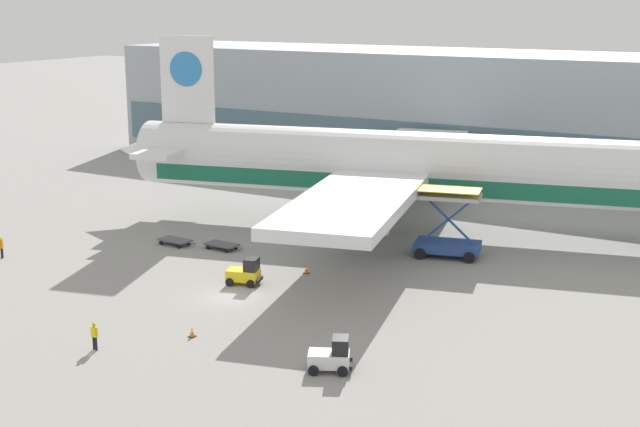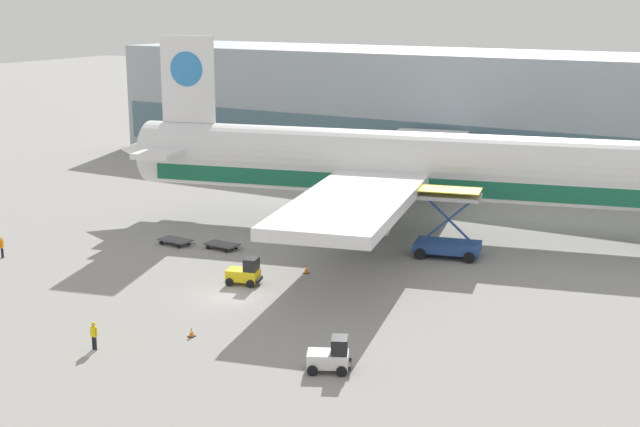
{
  "view_description": "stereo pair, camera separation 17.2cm",
  "coord_description": "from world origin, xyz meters",
  "px_view_note": "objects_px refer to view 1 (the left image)",
  "views": [
    {
      "loc": [
        34.8,
        -48.0,
        20.24
      ],
      "look_at": [
        1.17,
        10.29,
        4.0
      ],
      "focal_mm": 50.0,
      "sensor_mm": 36.0,
      "label": 1
    },
    {
      "loc": [
        34.95,
        -47.91,
        20.24
      ],
      "look_at": [
        1.17,
        10.29,
        4.0
      ],
      "focal_mm": 50.0,
      "sensor_mm": 36.0,
      "label": 2
    }
  ],
  "objects_px": {
    "baggage_tug_foreground": "(332,356)",
    "traffic_cone_far": "(192,332)",
    "scissor_lift_loader": "(448,231)",
    "baggage_tug_mid": "(246,273)",
    "airplane_main": "(410,167)",
    "baggage_dolly_lead": "(175,240)",
    "traffic_cone_near": "(306,269)",
    "baggage_dolly_second": "(222,245)",
    "ground_crew_near": "(1,246)",
    "ground_crew_far": "(94,334)"
  },
  "relations": [
    {
      "from": "traffic_cone_near",
      "to": "traffic_cone_far",
      "type": "distance_m",
      "value": 14.71
    },
    {
      "from": "traffic_cone_near",
      "to": "baggage_tug_foreground",
      "type": "bearing_deg",
      "value": -54.65
    },
    {
      "from": "baggage_tug_mid",
      "to": "ground_crew_far",
      "type": "relative_size",
      "value": 1.56
    },
    {
      "from": "airplane_main",
      "to": "ground_crew_far",
      "type": "height_order",
      "value": "airplane_main"
    },
    {
      "from": "baggage_tug_foreground",
      "to": "traffic_cone_near",
      "type": "xyz_separation_m",
      "value": [
        -10.57,
        14.9,
        -0.53
      ]
    },
    {
      "from": "baggage_tug_mid",
      "to": "baggage_dolly_lead",
      "type": "height_order",
      "value": "baggage_tug_mid"
    },
    {
      "from": "ground_crew_near",
      "to": "traffic_cone_near",
      "type": "distance_m",
      "value": 24.84
    },
    {
      "from": "baggage_dolly_lead",
      "to": "ground_crew_far",
      "type": "bearing_deg",
      "value": -58.99
    },
    {
      "from": "traffic_cone_near",
      "to": "ground_crew_far",
      "type": "bearing_deg",
      "value": -99.07
    },
    {
      "from": "baggage_dolly_second",
      "to": "ground_crew_near",
      "type": "relative_size",
      "value": 2.13
    },
    {
      "from": "ground_crew_far",
      "to": "traffic_cone_near",
      "type": "bearing_deg",
      "value": 84.13
    },
    {
      "from": "airplane_main",
      "to": "traffic_cone_far",
      "type": "distance_m",
      "value": 30.54
    },
    {
      "from": "airplane_main",
      "to": "ground_crew_near",
      "type": "bearing_deg",
      "value": -149.41
    },
    {
      "from": "scissor_lift_loader",
      "to": "baggage_tug_foreground",
      "type": "bearing_deg",
      "value": -96.4
    },
    {
      "from": "airplane_main",
      "to": "baggage_tug_mid",
      "type": "bearing_deg",
      "value": -114.82
    },
    {
      "from": "airplane_main",
      "to": "ground_crew_far",
      "type": "relative_size",
      "value": 32.75
    },
    {
      "from": "baggage_dolly_lead",
      "to": "airplane_main",
      "type": "bearing_deg",
      "value": 46.16
    },
    {
      "from": "traffic_cone_near",
      "to": "ground_crew_near",
      "type": "bearing_deg",
      "value": -159.53
    },
    {
      "from": "baggage_dolly_lead",
      "to": "traffic_cone_far",
      "type": "distance_m",
      "value": 21.54
    },
    {
      "from": "airplane_main",
      "to": "scissor_lift_loader",
      "type": "relative_size",
      "value": 9.92
    },
    {
      "from": "baggage_dolly_lead",
      "to": "traffic_cone_near",
      "type": "distance_m",
      "value": 13.82
    },
    {
      "from": "baggage_dolly_lead",
      "to": "ground_crew_near",
      "type": "bearing_deg",
      "value": -129.75
    },
    {
      "from": "airplane_main",
      "to": "baggage_tug_foreground",
      "type": "distance_m",
      "value": 31.95
    },
    {
      "from": "baggage_dolly_second",
      "to": "traffic_cone_near",
      "type": "height_order",
      "value": "traffic_cone_near"
    },
    {
      "from": "scissor_lift_loader",
      "to": "traffic_cone_far",
      "type": "xyz_separation_m",
      "value": [
        -6.88,
        -24.44,
        -1.8
      ]
    },
    {
      "from": "scissor_lift_loader",
      "to": "baggage_tug_mid",
      "type": "xyz_separation_m",
      "value": [
        -9.95,
        -14.21,
        -1.23
      ]
    },
    {
      "from": "scissor_lift_loader",
      "to": "baggage_dolly_lead",
      "type": "distance_m",
      "value": 22.87
    },
    {
      "from": "scissor_lift_loader",
      "to": "traffic_cone_near",
      "type": "relative_size",
      "value": 8.09
    },
    {
      "from": "airplane_main",
      "to": "traffic_cone_far",
      "type": "bearing_deg",
      "value": -105.24
    },
    {
      "from": "baggage_dolly_second",
      "to": "ground_crew_near",
      "type": "bearing_deg",
      "value": -137.85
    },
    {
      "from": "airplane_main",
      "to": "baggage_tug_mid",
      "type": "relative_size",
      "value": 20.96
    },
    {
      "from": "baggage_tug_foreground",
      "to": "ground_crew_near",
      "type": "xyz_separation_m",
      "value": [
        -33.83,
        6.22,
        0.16
      ]
    },
    {
      "from": "ground_crew_far",
      "to": "traffic_cone_near",
      "type": "xyz_separation_m",
      "value": [
        3.07,
        19.25,
        -0.68
      ]
    },
    {
      "from": "baggage_tug_mid",
      "to": "ground_crew_near",
      "type": "bearing_deg",
      "value": 175.92
    },
    {
      "from": "ground_crew_near",
      "to": "ground_crew_far",
      "type": "height_order",
      "value": "ground_crew_near"
    },
    {
      "from": "baggage_tug_mid",
      "to": "traffic_cone_far",
      "type": "xyz_separation_m",
      "value": [
        3.06,
        -10.23,
        -0.57
      ]
    },
    {
      "from": "ground_crew_near",
      "to": "traffic_cone_far",
      "type": "xyz_separation_m",
      "value": [
        23.85,
        -6.02,
        -0.73
      ]
    },
    {
      "from": "baggage_tug_mid",
      "to": "baggage_dolly_second",
      "type": "height_order",
      "value": "baggage_tug_mid"
    },
    {
      "from": "baggage_tug_mid",
      "to": "ground_crew_near",
      "type": "distance_m",
      "value": 21.21
    },
    {
      "from": "baggage_dolly_lead",
      "to": "traffic_cone_near",
      "type": "xyz_separation_m",
      "value": [
        13.75,
        -1.38,
        -0.04
      ]
    },
    {
      "from": "scissor_lift_loader",
      "to": "baggage_dolly_lead",
      "type": "relative_size",
      "value": 1.54
    },
    {
      "from": "baggage_tug_foreground",
      "to": "traffic_cone_far",
      "type": "distance_m",
      "value": 10.0
    },
    {
      "from": "baggage_tug_foreground",
      "to": "traffic_cone_near",
      "type": "bearing_deg",
      "value": 99.34
    },
    {
      "from": "baggage_tug_foreground",
      "to": "ground_crew_near",
      "type": "height_order",
      "value": "baggage_tug_foreground"
    },
    {
      "from": "ground_crew_far",
      "to": "traffic_cone_far",
      "type": "distance_m",
      "value": 5.89
    },
    {
      "from": "scissor_lift_loader",
      "to": "baggage_dolly_second",
      "type": "relative_size",
      "value": 1.54
    },
    {
      "from": "airplane_main",
      "to": "traffic_cone_far",
      "type": "relative_size",
      "value": 91.83
    },
    {
      "from": "baggage_tug_mid",
      "to": "baggage_dolly_second",
      "type": "distance_m",
      "value": 9.74
    },
    {
      "from": "ground_crew_near",
      "to": "scissor_lift_loader",
      "type": "bearing_deg",
      "value": 90.81
    },
    {
      "from": "baggage_tug_mid",
      "to": "ground_crew_near",
      "type": "relative_size",
      "value": 1.56
    }
  ]
}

